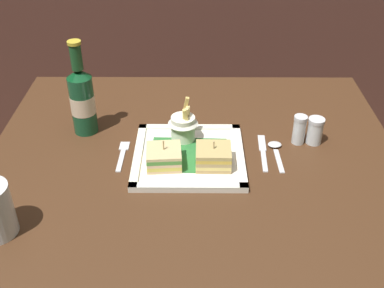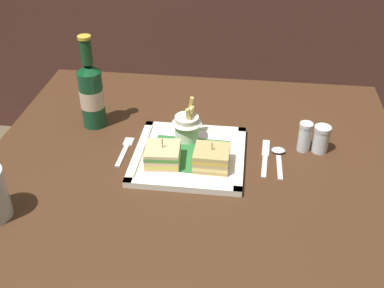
# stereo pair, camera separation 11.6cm
# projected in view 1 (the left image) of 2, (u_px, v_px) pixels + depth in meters

# --- Properties ---
(dining_table) EXTENTS (1.03, 0.90, 0.77)m
(dining_table) POSITION_uv_depth(u_px,v_px,m) (194.00, 193.00, 1.26)
(dining_table) COLOR #452917
(dining_table) RESTS_ON ground_plane
(square_plate) EXTENTS (0.27, 0.27, 0.02)m
(square_plate) POSITION_uv_depth(u_px,v_px,m) (189.00, 156.00, 1.18)
(square_plate) COLOR white
(square_plate) RESTS_ON dining_table
(sandwich_half_left) EXTENTS (0.09, 0.09, 0.07)m
(sandwich_half_left) POSITION_uv_depth(u_px,v_px,m) (164.00, 157.00, 1.14)
(sandwich_half_left) COLOR #E4B986
(sandwich_half_left) RESTS_ON square_plate
(sandwich_half_right) EXTENTS (0.08, 0.08, 0.07)m
(sandwich_half_right) POSITION_uv_depth(u_px,v_px,m) (214.00, 156.00, 1.13)
(sandwich_half_right) COLOR tan
(sandwich_half_right) RESTS_ON square_plate
(fries_cup) EXTENTS (0.08, 0.08, 0.11)m
(fries_cup) POSITION_uv_depth(u_px,v_px,m) (184.00, 124.00, 1.21)
(fries_cup) COLOR white
(fries_cup) RESTS_ON square_plate
(beer_bottle) EXTENTS (0.06, 0.06, 0.26)m
(beer_bottle) POSITION_uv_depth(u_px,v_px,m) (83.00, 99.00, 1.24)
(beer_bottle) COLOR #174C2D
(beer_bottle) RESTS_ON dining_table
(fork) EXTENTS (0.02, 0.13, 0.00)m
(fork) POSITION_uv_depth(u_px,v_px,m) (123.00, 154.00, 1.20)
(fork) COLOR silver
(fork) RESTS_ON dining_table
(knife) EXTENTS (0.02, 0.16, 0.00)m
(knife) POSITION_uv_depth(u_px,v_px,m) (263.00, 151.00, 1.21)
(knife) COLOR silver
(knife) RESTS_ON dining_table
(spoon) EXTENTS (0.04, 0.13, 0.01)m
(spoon) POSITION_uv_depth(u_px,v_px,m) (276.00, 149.00, 1.21)
(spoon) COLOR silver
(spoon) RESTS_ON dining_table
(salt_shaker) EXTENTS (0.03, 0.03, 0.08)m
(salt_shaker) POSITION_uv_depth(u_px,v_px,m) (299.00, 131.00, 1.23)
(salt_shaker) COLOR silver
(salt_shaker) RESTS_ON dining_table
(pepper_shaker) EXTENTS (0.04, 0.04, 0.07)m
(pepper_shaker) POSITION_uv_depth(u_px,v_px,m) (315.00, 132.00, 1.23)
(pepper_shaker) COLOR silver
(pepper_shaker) RESTS_ON dining_table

